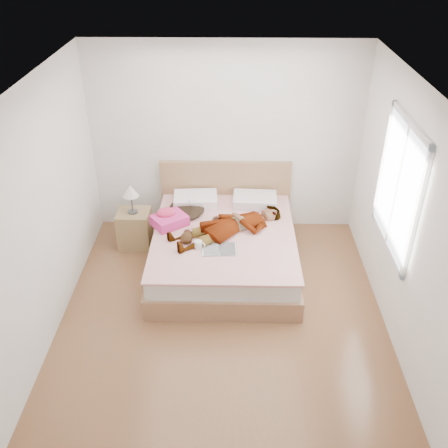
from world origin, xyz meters
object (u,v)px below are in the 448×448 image
object	(u,v)px
phone	(191,201)
nightstand	(134,226)
bed	(224,245)
coffee_mug	(199,245)
magazine	(219,249)
towel	(169,218)
plush_toy	(187,237)
woman	(229,223)

from	to	relation	value
phone	nightstand	distance (m)	0.87
bed	coffee_mug	distance (m)	0.59
magazine	nightstand	size ratio (longest dim) A/B	0.47
towel	magazine	xyz separation A→B (m)	(0.65, -0.56, -0.08)
phone	plush_toy	distance (m)	0.67
towel	phone	bearing A→B (deg)	46.18
coffee_mug	magazine	bearing A→B (deg)	-6.59
phone	bed	bearing A→B (deg)	-71.48
phone	plush_toy	size ratio (longest dim) A/B	0.43
magazine	nightstand	world-z (taller)	nightstand
phone	coffee_mug	distance (m)	0.83
phone	magazine	world-z (taller)	phone
woman	coffee_mug	bearing A→B (deg)	-72.29
woman	bed	distance (m)	0.35
woman	towel	world-z (taller)	same
phone	bed	xyz separation A→B (m)	(0.44, -0.38, -0.42)
woman	magazine	distance (m)	0.46
phone	coffee_mug	xyz separation A→B (m)	(0.14, -0.80, -0.14)
phone	nightstand	bearing A→B (deg)	149.23
magazine	plush_toy	xyz separation A→B (m)	(-0.40, 0.17, 0.06)
phone	towel	distance (m)	0.40
nightstand	towel	bearing A→B (deg)	-28.39
coffee_mug	nightstand	bearing A→B (deg)	138.83
phone	bed	size ratio (longest dim) A/B	0.05
towel	magazine	world-z (taller)	towel
magazine	plush_toy	world-z (taller)	plush_toy
phone	coffee_mug	bearing A→B (deg)	-110.65
woman	towel	xyz separation A→B (m)	(-0.76, 0.12, -0.02)
woman	plush_toy	size ratio (longest dim) A/B	6.77
woman	bed	size ratio (longest dim) A/B	0.74
woman	towel	bearing A→B (deg)	-130.05
bed	coffee_mug	bearing A→B (deg)	-124.46
towel	plush_toy	world-z (taller)	towel
woman	phone	bearing A→B (deg)	-159.47
bed	nightstand	size ratio (longest dim) A/B	2.28
bed	coffee_mug	xyz separation A→B (m)	(-0.29, -0.43, 0.29)
woman	nightstand	size ratio (longest dim) A/B	1.69
coffee_mug	plush_toy	world-z (taller)	plush_toy
bed	plush_toy	size ratio (longest dim) A/B	9.15
magazine	coffee_mug	world-z (taller)	coffee_mug
nightstand	woman	bearing A→B (deg)	-17.41
bed	phone	bearing A→B (deg)	139.33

